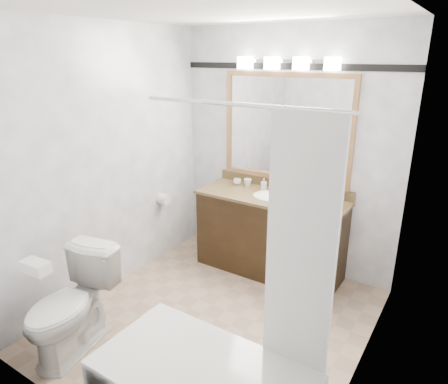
# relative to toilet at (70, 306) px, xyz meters

# --- Properties ---
(room) EXTENTS (2.42, 2.62, 2.52)m
(room) POSITION_rel_toilet_xyz_m (0.72, 0.91, 0.85)
(room) COLOR tan
(room) RESTS_ON ground
(vanity) EXTENTS (1.53, 0.58, 0.97)m
(vanity) POSITION_rel_toilet_xyz_m (0.72, 1.92, 0.05)
(vanity) COLOR black
(vanity) RESTS_ON ground
(mirror) EXTENTS (1.40, 0.04, 1.10)m
(mirror) POSITION_rel_toilet_xyz_m (0.72, 2.19, 1.10)
(mirror) COLOR #B07E4F
(mirror) RESTS_ON room
(vanity_light_bar) EXTENTS (1.02, 0.14, 0.12)m
(vanity_light_bar) POSITION_rel_toilet_xyz_m (0.72, 2.13, 1.74)
(vanity_light_bar) COLOR silver
(vanity_light_bar) RESTS_ON room
(accent_stripe) EXTENTS (2.40, 0.01, 0.06)m
(accent_stripe) POSITION_rel_toilet_xyz_m (0.72, 2.20, 1.70)
(accent_stripe) COLOR black
(accent_stripe) RESTS_ON room
(tp_roll) EXTENTS (0.11, 0.12, 0.12)m
(tp_roll) POSITION_rel_toilet_xyz_m (-0.42, 1.57, 0.30)
(tp_roll) COLOR white
(tp_roll) RESTS_ON room
(toilet) EXTENTS (0.58, 0.85, 0.79)m
(toilet) POSITION_rel_toilet_xyz_m (0.00, 0.00, 0.00)
(toilet) COLOR white
(toilet) RESTS_ON ground
(tissue_box) EXTENTS (0.21, 0.13, 0.08)m
(tissue_box) POSITION_rel_toilet_xyz_m (0.00, -0.21, 0.44)
(tissue_box) COLOR white
(tissue_box) RESTS_ON toilet
(coffee_maker) EXTENTS (0.19, 0.25, 0.38)m
(coffee_maker) POSITION_rel_toilet_xyz_m (1.21, 1.99, 0.65)
(coffee_maker) COLOR black
(coffee_maker) RESTS_ON vanity
(cup_left) EXTENTS (0.11, 0.11, 0.07)m
(cup_left) POSITION_rel_toilet_xyz_m (0.23, 2.06, 0.49)
(cup_left) COLOR white
(cup_left) RESTS_ON vanity
(cup_right) EXTENTS (0.09, 0.09, 0.08)m
(cup_right) POSITION_rel_toilet_xyz_m (0.36, 2.08, 0.49)
(cup_right) COLOR white
(cup_right) RESTS_ON vanity
(soap_bottle_a) EXTENTS (0.07, 0.07, 0.12)m
(soap_bottle_a) POSITION_rel_toilet_xyz_m (0.55, 2.08, 0.51)
(soap_bottle_a) COLOR white
(soap_bottle_a) RESTS_ON vanity
(soap_bottle_b) EXTENTS (0.09, 0.09, 0.09)m
(soap_bottle_b) POSITION_rel_toilet_xyz_m (0.93, 2.12, 0.50)
(soap_bottle_b) COLOR white
(soap_bottle_b) RESTS_ON vanity
(soap_bar) EXTENTS (0.09, 0.06, 0.03)m
(soap_bar) POSITION_rel_toilet_xyz_m (0.81, 2.04, 0.47)
(soap_bar) COLOR beige
(soap_bar) RESTS_ON vanity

